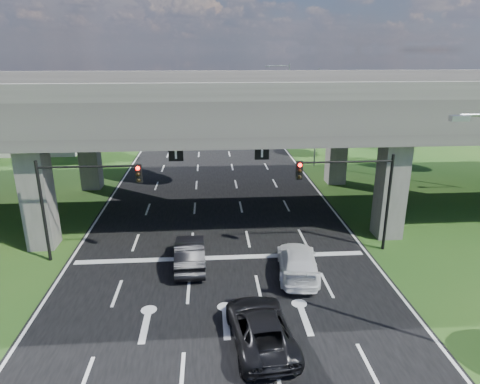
{
  "coord_description": "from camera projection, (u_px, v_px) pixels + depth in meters",
  "views": [
    {
      "loc": [
        -0.59,
        -19.26,
        11.69
      ],
      "look_at": [
        1.34,
        6.71,
        3.03
      ],
      "focal_mm": 32.0,
      "sensor_mm": 36.0,
      "label": 1
    }
  ],
  "objects": [
    {
      "name": "tree_left_far",
      "position": [
        118.0,
        100.0,
        59.17
      ],
      "size": [
        4.8,
        4.8,
        8.32
      ],
      "color": "black",
      "rests_on": "ground"
    },
    {
      "name": "car_dark",
      "position": [
        190.0,
        253.0,
        24.09
      ],
      "size": [
        1.81,
        4.74,
        1.54
      ],
      "primitive_type": "imported",
      "rotation": [
        0.0,
        0.0,
        3.18
      ],
      "color": "black",
      "rests_on": "road"
    },
    {
      "name": "signal_right",
      "position": [
        354.0,
        185.0,
        24.92
      ],
      "size": [
        5.76,
        0.54,
        6.0
      ],
      "color": "black",
      "rests_on": "ground"
    },
    {
      "name": "road",
      "position": [
        219.0,
        217.0,
        31.42
      ],
      "size": [
        18.0,
        120.0,
        0.03
      ],
      "primitive_type": "cube",
      "color": "black",
      "rests_on": "ground"
    },
    {
      "name": "car_trailing",
      "position": [
        260.0,
        328.0,
        17.71
      ],
      "size": [
        2.88,
        5.39,
        1.44
      ],
      "primitive_type": "imported",
      "rotation": [
        0.0,
        0.0,
        3.24
      ],
      "color": "black",
      "rests_on": "road"
    },
    {
      "name": "warehouse",
      "position": [
        2.0,
        133.0,
        52.62
      ],
      "size": [
        20.0,
        10.0,
        4.0
      ],
      "primitive_type": "cube",
      "color": "#9E9E99",
      "rests_on": "ground"
    },
    {
      "name": "car_white",
      "position": [
        298.0,
        262.0,
        23.17
      ],
      "size": [
        2.66,
        5.31,
        1.48
      ],
      "primitive_type": "imported",
      "rotation": [
        0.0,
        0.0,
        3.02
      ],
      "color": "white",
      "rests_on": "road"
    },
    {
      "name": "streetlight_far",
      "position": [
        313.0,
        110.0,
        43.53
      ],
      "size": [
        3.38,
        0.25,
        10.0
      ],
      "color": "gray",
      "rests_on": "ground"
    },
    {
      "name": "tree_right_far",
      "position": [
        294.0,
        99.0,
        62.92
      ],
      "size": [
        4.5,
        4.5,
        7.8
      ],
      "color": "black",
      "rests_on": "ground"
    },
    {
      "name": "tree_right_mid",
      "position": [
        336.0,
        111.0,
        55.84
      ],
      "size": [
        3.91,
        3.9,
        6.76
      ],
      "color": "black",
      "rests_on": "ground"
    },
    {
      "name": "signal_left",
      "position": [
        80.0,
        192.0,
        23.82
      ],
      "size": [
        5.76,
        0.54,
        6.0
      ],
      "color": "black",
      "rests_on": "ground"
    },
    {
      "name": "tree_left_mid",
      "position": [
        73.0,
        116.0,
        51.63
      ],
      "size": [
        3.91,
        3.9,
        6.76
      ],
      "color": "black",
      "rests_on": "ground"
    },
    {
      "name": "tree_right_near",
      "position": [
        330.0,
        118.0,
        47.95
      ],
      "size": [
        4.2,
        4.2,
        7.28
      ],
      "color": "black",
      "rests_on": "ground"
    },
    {
      "name": "overpass",
      "position": [
        216.0,
        105.0,
        30.81
      ],
      "size": [
        80.0,
        15.0,
        10.0
      ],
      "color": "#3A3735",
      "rests_on": "ground"
    },
    {
      "name": "car_silver",
      "position": [
        190.0,
        252.0,
        24.44
      ],
      "size": [
        1.99,
        4.2,
        1.39
      ],
      "primitive_type": "imported",
      "rotation": [
        0.0,
        0.0,
        3.23
      ],
      "color": "#9EA1A5",
      "rests_on": "road"
    },
    {
      "name": "ground",
      "position": [
        224.0,
        289.0,
        21.96
      ],
      "size": [
        160.0,
        160.0,
        0.0
      ],
      "primitive_type": "plane",
      "color": "#1B4416",
      "rests_on": "ground"
    },
    {
      "name": "streetlight_beyond",
      "position": [
        286.0,
        95.0,
        58.67
      ],
      "size": [
        3.38,
        0.25,
        10.0
      ],
      "color": "gray",
      "rests_on": "ground"
    },
    {
      "name": "tree_left_near",
      "position": [
        78.0,
        120.0,
        44.06
      ],
      "size": [
        4.5,
        4.5,
        7.8
      ],
      "color": "black",
      "rests_on": "ground"
    }
  ]
}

